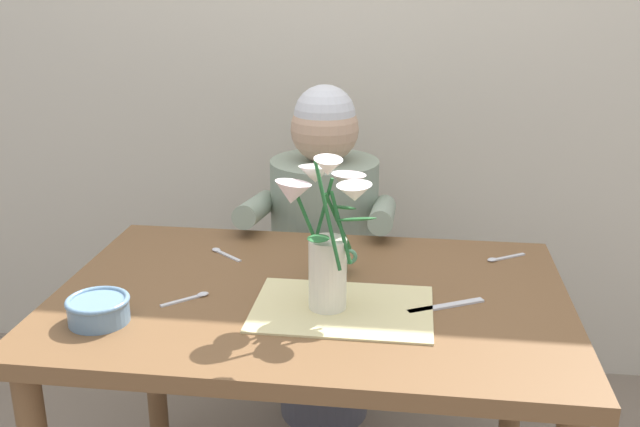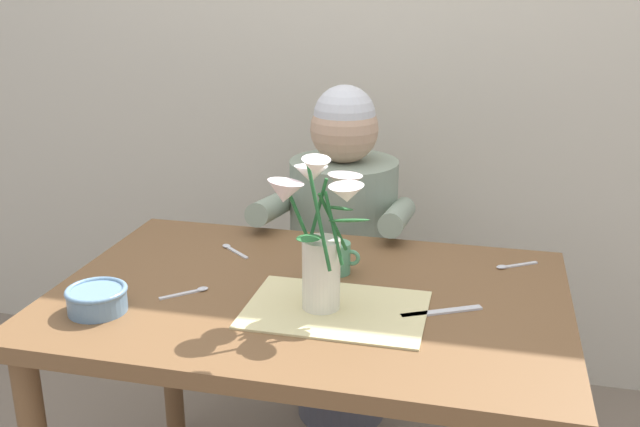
{
  "view_description": "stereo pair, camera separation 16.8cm",
  "coord_description": "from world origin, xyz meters",
  "px_view_note": "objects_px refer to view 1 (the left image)",
  "views": [
    {
      "loc": [
        0.22,
        -1.53,
        1.46
      ],
      "look_at": [
        0.01,
        0.05,
        0.92
      ],
      "focal_mm": 40.37,
      "sensor_mm": 36.0,
      "label": 1
    },
    {
      "loc": [
        0.39,
        -1.5,
        1.46
      ],
      "look_at": [
        0.01,
        0.05,
        0.92
      ],
      "focal_mm": 40.37,
      "sensor_mm": 36.0,
      "label": 2
    }
  ],
  "objects_px": {
    "seated_person": "(324,262)",
    "ceramic_bowl": "(98,309)",
    "tea_cup": "(334,257)",
    "dinner_knife": "(446,306)",
    "flower_vase": "(327,232)"
  },
  "relations": [
    {
      "from": "seated_person",
      "to": "ceramic_bowl",
      "type": "relative_size",
      "value": 8.35
    },
    {
      "from": "ceramic_bowl",
      "to": "tea_cup",
      "type": "distance_m",
      "value": 0.58
    },
    {
      "from": "seated_person",
      "to": "dinner_knife",
      "type": "distance_m",
      "value": 0.77
    },
    {
      "from": "tea_cup",
      "to": "dinner_knife",
      "type": "bearing_deg",
      "value": -31.12
    },
    {
      "from": "ceramic_bowl",
      "to": "dinner_knife",
      "type": "height_order",
      "value": "ceramic_bowl"
    },
    {
      "from": "ceramic_bowl",
      "to": "seated_person",
      "type": "bearing_deg",
      "value": 64.95
    },
    {
      "from": "flower_vase",
      "to": "ceramic_bowl",
      "type": "relative_size",
      "value": 2.74
    },
    {
      "from": "seated_person",
      "to": "ceramic_bowl",
      "type": "bearing_deg",
      "value": -113.28
    },
    {
      "from": "flower_vase",
      "to": "dinner_knife",
      "type": "relative_size",
      "value": 1.96
    },
    {
      "from": "seated_person",
      "to": "flower_vase",
      "type": "relative_size",
      "value": 3.04
    },
    {
      "from": "seated_person",
      "to": "ceramic_bowl",
      "type": "distance_m",
      "value": 0.93
    },
    {
      "from": "seated_person",
      "to": "tea_cup",
      "type": "xyz_separation_m",
      "value": [
        0.09,
        -0.49,
        0.22
      ]
    },
    {
      "from": "flower_vase",
      "to": "tea_cup",
      "type": "height_order",
      "value": "flower_vase"
    },
    {
      "from": "dinner_knife",
      "to": "tea_cup",
      "type": "relative_size",
      "value": 2.04
    },
    {
      "from": "seated_person",
      "to": "ceramic_bowl",
      "type": "height_order",
      "value": "seated_person"
    }
  ]
}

